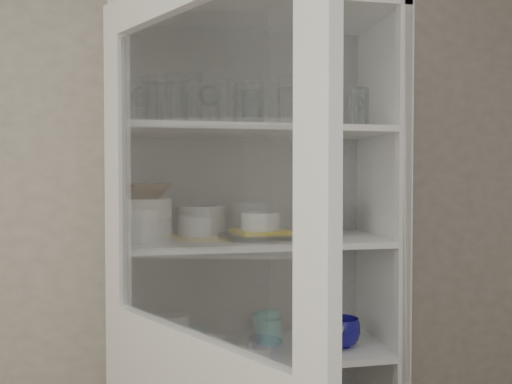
{
  "coord_description": "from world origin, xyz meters",
  "views": [
    {
      "loc": [
        -0.19,
        -0.67,
        1.49
      ],
      "look_at": [
        0.2,
        1.27,
        1.43
      ],
      "focal_mm": 38.0,
      "sensor_mm": 36.0,
      "label": 1
    }
  ],
  "objects_px": {
    "mug_blue": "(342,332)",
    "pantry_cabinet": "(253,320)",
    "mug_white": "(329,339)",
    "plate_stack_front": "(142,229)",
    "goblet_3": "(355,112)",
    "teal_jar": "(269,328)",
    "plate_stack_back": "(201,220)",
    "white_ramekin": "(261,221)",
    "glass_platter": "(261,236)",
    "cream_bowl": "(142,208)",
    "yellow_trivet": "(261,232)",
    "grey_bowl_stack": "(325,217)",
    "goblet_1": "(210,105)",
    "goblet_2": "(244,108)",
    "mug_teal": "(266,327)",
    "goblet_0": "(141,106)",
    "white_canister": "(176,331)",
    "measuring_cups": "(229,347)",
    "terracotta_bowl": "(141,191)"
  },
  "relations": [
    {
      "from": "mug_blue",
      "to": "pantry_cabinet",
      "type": "bearing_deg",
      "value": 143.57
    },
    {
      "from": "mug_white",
      "to": "plate_stack_front",
      "type": "bearing_deg",
      "value": 174.67
    },
    {
      "from": "goblet_3",
      "to": "teal_jar",
      "type": "distance_m",
      "value": 0.9
    },
    {
      "from": "plate_stack_back",
      "to": "white_ramekin",
      "type": "height_order",
      "value": "plate_stack_back"
    },
    {
      "from": "glass_platter",
      "to": "mug_blue",
      "type": "relative_size",
      "value": 2.36
    },
    {
      "from": "cream_bowl",
      "to": "yellow_trivet",
      "type": "distance_m",
      "value": 0.43
    },
    {
      "from": "grey_bowl_stack",
      "to": "white_ramekin",
      "type": "bearing_deg",
      "value": -173.07
    },
    {
      "from": "goblet_1",
      "to": "goblet_2",
      "type": "height_order",
      "value": "goblet_1"
    },
    {
      "from": "plate_stack_back",
      "to": "teal_jar",
      "type": "height_order",
      "value": "plate_stack_back"
    },
    {
      "from": "plate_stack_front",
      "to": "mug_teal",
      "type": "bearing_deg",
      "value": 11.55
    },
    {
      "from": "plate_stack_front",
      "to": "cream_bowl",
      "type": "distance_m",
      "value": 0.07
    },
    {
      "from": "goblet_0",
      "to": "plate_stack_back",
      "type": "relative_size",
      "value": 0.9
    },
    {
      "from": "goblet_2",
      "to": "goblet_0",
      "type": "bearing_deg",
      "value": -179.75
    },
    {
      "from": "goblet_3",
      "to": "teal_jar",
      "type": "relative_size",
      "value": 1.43
    },
    {
      "from": "cream_bowl",
      "to": "goblet_1",
      "type": "bearing_deg",
      "value": 25.8
    },
    {
      "from": "teal_jar",
      "to": "white_canister",
      "type": "height_order",
      "value": "white_canister"
    },
    {
      "from": "mug_teal",
      "to": "measuring_cups",
      "type": "xyz_separation_m",
      "value": [
        -0.16,
        -0.12,
        -0.03
      ]
    },
    {
      "from": "terracotta_bowl",
      "to": "mug_white",
      "type": "xyz_separation_m",
      "value": [
        0.65,
        -0.09,
        -0.53
      ]
    },
    {
      "from": "plate_stack_back",
      "to": "teal_jar",
      "type": "bearing_deg",
      "value": -24.7
    },
    {
      "from": "grey_bowl_stack",
      "to": "mug_teal",
      "type": "height_order",
      "value": "grey_bowl_stack"
    },
    {
      "from": "mug_blue",
      "to": "glass_platter",
      "type": "bearing_deg",
      "value": 157.6
    },
    {
      "from": "cream_bowl",
      "to": "measuring_cups",
      "type": "relative_size",
      "value": 2.05
    },
    {
      "from": "goblet_1",
      "to": "plate_stack_back",
      "type": "bearing_deg",
      "value": 117.97
    },
    {
      "from": "plate_stack_front",
      "to": "terracotta_bowl",
      "type": "bearing_deg",
      "value": 180.0
    },
    {
      "from": "pantry_cabinet",
      "to": "glass_platter",
      "type": "height_order",
      "value": "pantry_cabinet"
    },
    {
      "from": "white_canister",
      "to": "goblet_3",
      "type": "bearing_deg",
      "value": 2.72
    },
    {
      "from": "mug_teal",
      "to": "teal_jar",
      "type": "distance_m",
      "value": 0.03
    },
    {
      "from": "white_canister",
      "to": "cream_bowl",
      "type": "bearing_deg",
      "value": -150.05
    },
    {
      "from": "pantry_cabinet",
      "to": "white_ramekin",
      "type": "xyz_separation_m",
      "value": [
        0.01,
        -0.08,
        0.38
      ]
    },
    {
      "from": "goblet_2",
      "to": "glass_platter",
      "type": "height_order",
      "value": "goblet_2"
    },
    {
      "from": "mug_teal",
      "to": "white_canister",
      "type": "xyz_separation_m",
      "value": [
        -0.34,
        -0.03,
        0.01
      ]
    },
    {
      "from": "white_canister",
      "to": "glass_platter",
      "type": "bearing_deg",
      "value": -10.15
    },
    {
      "from": "measuring_cups",
      "to": "goblet_1",
      "type": "bearing_deg",
      "value": 107.59
    },
    {
      "from": "pantry_cabinet",
      "to": "yellow_trivet",
      "type": "distance_m",
      "value": 0.36
    },
    {
      "from": "glass_platter",
      "to": "goblet_3",
      "type": "bearing_deg",
      "value": 12.54
    },
    {
      "from": "goblet_3",
      "to": "yellow_trivet",
      "type": "relative_size",
      "value": 0.83
    },
    {
      "from": "goblet_3",
      "to": "mug_teal",
      "type": "xyz_separation_m",
      "value": [
        -0.36,
        -0.01,
        -0.83
      ]
    },
    {
      "from": "mug_white",
      "to": "white_canister",
      "type": "relative_size",
      "value": 0.83
    },
    {
      "from": "goblet_0",
      "to": "goblet_2",
      "type": "xyz_separation_m",
      "value": [
        0.38,
        0.0,
        0.0
      ]
    },
    {
      "from": "glass_platter",
      "to": "white_canister",
      "type": "height_order",
      "value": "glass_platter"
    },
    {
      "from": "yellow_trivet",
      "to": "mug_white",
      "type": "distance_m",
      "value": 0.45
    },
    {
      "from": "glass_platter",
      "to": "teal_jar",
      "type": "relative_size",
      "value": 2.9
    },
    {
      "from": "goblet_2",
      "to": "white_canister",
      "type": "xyz_separation_m",
      "value": [
        -0.26,
        -0.07,
        -0.82
      ]
    },
    {
      "from": "goblet_3",
      "to": "plate_stack_back",
      "type": "relative_size",
      "value": 0.82
    },
    {
      "from": "grey_bowl_stack",
      "to": "measuring_cups",
      "type": "bearing_deg",
      "value": -169.21
    },
    {
      "from": "terracotta_bowl",
      "to": "teal_jar",
      "type": "distance_m",
      "value": 0.7
    },
    {
      "from": "pantry_cabinet",
      "to": "goblet_0",
      "type": "height_order",
      "value": "pantry_cabinet"
    },
    {
      "from": "plate_stack_back",
      "to": "white_ramekin",
      "type": "xyz_separation_m",
      "value": [
        0.2,
        -0.16,
        0.01
      ]
    },
    {
      "from": "goblet_2",
      "to": "mug_teal",
      "type": "height_order",
      "value": "goblet_2"
    },
    {
      "from": "mug_white",
      "to": "white_canister",
      "type": "height_order",
      "value": "white_canister"
    }
  ]
}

